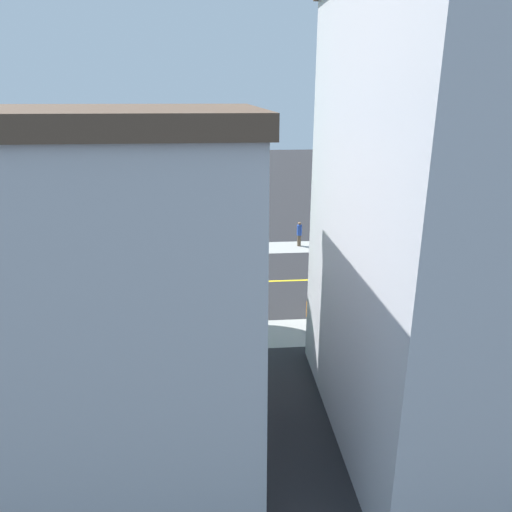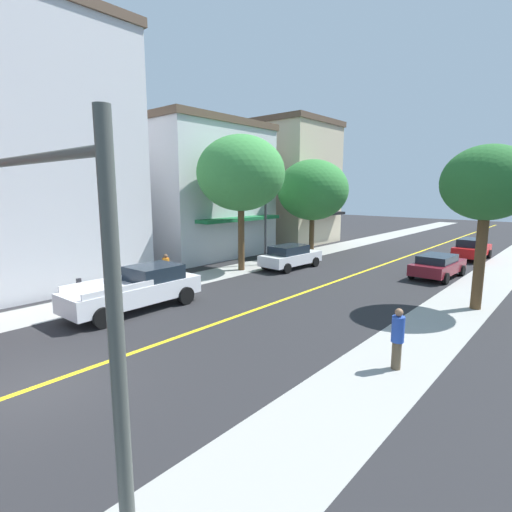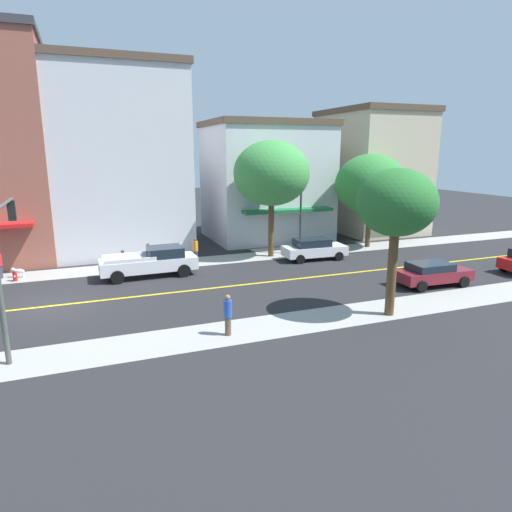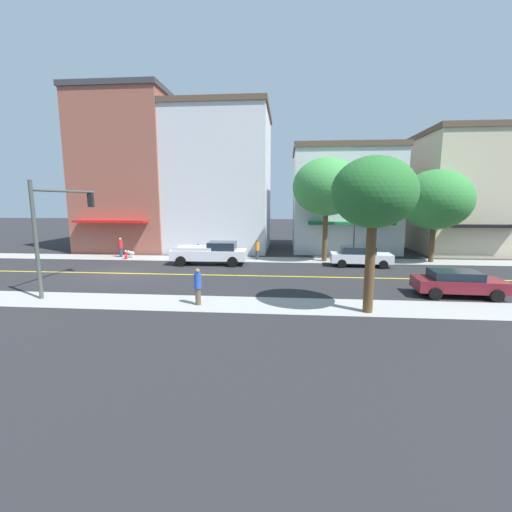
{
  "view_description": "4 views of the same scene",
  "coord_description": "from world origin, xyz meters",
  "px_view_note": "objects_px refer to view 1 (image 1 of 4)",
  "views": [
    {
      "loc": [
        -26.25,
        13.36,
        10.49
      ],
      "look_at": [
        -1.15,
        11.19,
        1.99
      ],
      "focal_mm": 33.74,
      "sensor_mm": 36.0,
      "label": 1
    },
    {
      "loc": [
        10.6,
        -3.31,
        5.12
      ],
      "look_at": [
        -0.72,
        9.86,
        2.16
      ],
      "focal_mm": 27.47,
      "sensor_mm": 36.0,
      "label": 2
    },
    {
      "loc": [
        23.97,
        2.04,
        7.7
      ],
      "look_at": [
        -0.14,
        11.29,
        1.63
      ],
      "focal_mm": 31.63,
      "sensor_mm": 36.0,
      "label": 3
    },
    {
      "loc": [
        22.75,
        11.59,
        5.06
      ],
      "look_at": [
        0.88,
        9.69,
        1.5
      ],
      "focal_mm": 24.31,
      "sensor_mm": 36.0,
      "label": 4
    }
  ],
  "objects_px": {
    "traffic_light_mast": "(429,194)",
    "street_lamp": "(127,254)",
    "street_tree_left_far": "(181,204)",
    "pedestrian_blue_shirt": "(299,233)",
    "pedestrian_orange_shirt": "(310,314)",
    "parking_meter": "(411,305)",
    "white_sedan_left_curb": "(138,302)",
    "maroon_sedan_right_curb": "(103,253)",
    "white_pickup_truck": "(366,290)",
    "pedestrian_teal_shirt": "(379,312)",
    "street_tree_left_near": "(185,173)"
  },
  "relations": [
    {
      "from": "white_sedan_left_curb",
      "to": "pedestrian_orange_shirt",
      "type": "height_order",
      "value": "pedestrian_orange_shirt"
    },
    {
      "from": "traffic_light_mast",
      "to": "white_pickup_truck",
      "type": "xyz_separation_m",
      "value": [
        -8.42,
        6.74,
        -3.18
      ]
    },
    {
      "from": "street_lamp",
      "to": "white_pickup_truck",
      "type": "xyz_separation_m",
      "value": [
        2.32,
        -11.48,
        -3.05
      ]
    },
    {
      "from": "maroon_sedan_right_curb",
      "to": "pedestrian_blue_shirt",
      "type": "relative_size",
      "value": 2.49
    },
    {
      "from": "street_tree_left_near",
      "to": "white_sedan_left_curb",
      "type": "distance_m",
      "value": 12.33
    },
    {
      "from": "pedestrian_orange_shirt",
      "to": "traffic_light_mast",
      "type": "bearing_deg",
      "value": -139.13
    },
    {
      "from": "pedestrian_orange_shirt",
      "to": "pedestrian_teal_shirt",
      "type": "relative_size",
      "value": 1.07
    },
    {
      "from": "street_tree_left_far",
      "to": "pedestrian_blue_shirt",
      "type": "bearing_deg",
      "value": -29.86
    },
    {
      "from": "street_lamp",
      "to": "pedestrian_teal_shirt",
      "type": "bearing_deg",
      "value": -91.4
    },
    {
      "from": "pedestrian_orange_shirt",
      "to": "parking_meter",
      "type": "bearing_deg",
      "value": -179.9
    },
    {
      "from": "street_tree_left_near",
      "to": "parking_meter",
      "type": "relative_size",
      "value": 5.18
    },
    {
      "from": "maroon_sedan_right_curb",
      "to": "pedestrian_orange_shirt",
      "type": "bearing_deg",
      "value": 140.36
    },
    {
      "from": "pedestrian_teal_shirt",
      "to": "street_tree_left_near",
      "type": "bearing_deg",
      "value": 45.64
    },
    {
      "from": "street_tree_left_far",
      "to": "white_pickup_truck",
      "type": "relative_size",
      "value": 1.42
    },
    {
      "from": "traffic_light_mast",
      "to": "pedestrian_orange_shirt",
      "type": "xyz_separation_m",
      "value": [
        -11.03,
        10.16,
        -3.19
      ]
    },
    {
      "from": "traffic_light_mast",
      "to": "street_lamp",
      "type": "bearing_deg",
      "value": -59.48
    },
    {
      "from": "maroon_sedan_right_curb",
      "to": "pedestrian_orange_shirt",
      "type": "height_order",
      "value": "pedestrian_orange_shirt"
    },
    {
      "from": "street_lamp",
      "to": "white_pickup_truck",
      "type": "height_order",
      "value": "street_lamp"
    },
    {
      "from": "street_tree_left_near",
      "to": "pedestrian_orange_shirt",
      "type": "relative_size",
      "value": 4.04
    },
    {
      "from": "street_tree_left_near",
      "to": "parking_meter",
      "type": "bearing_deg",
      "value": -139.4
    },
    {
      "from": "parking_meter",
      "to": "white_pickup_truck",
      "type": "height_order",
      "value": "white_pickup_truck"
    },
    {
      "from": "pedestrian_blue_shirt",
      "to": "white_pickup_truck",
      "type": "bearing_deg",
      "value": -124.58
    },
    {
      "from": "white_pickup_truck",
      "to": "pedestrian_orange_shirt",
      "type": "height_order",
      "value": "white_pickup_truck"
    },
    {
      "from": "white_sedan_left_curb",
      "to": "pedestrian_blue_shirt",
      "type": "xyz_separation_m",
      "value": [
        10.9,
        -9.94,
        0.16
      ]
    },
    {
      "from": "pedestrian_orange_shirt",
      "to": "pedestrian_teal_shirt",
      "type": "distance_m",
      "value": 3.27
    },
    {
      "from": "street_tree_left_far",
      "to": "white_sedan_left_curb",
      "type": "height_order",
      "value": "street_tree_left_far"
    },
    {
      "from": "pedestrian_blue_shirt",
      "to": "street_tree_left_far",
      "type": "bearing_deg",
      "value": -163.22
    },
    {
      "from": "traffic_light_mast",
      "to": "white_sedan_left_curb",
      "type": "height_order",
      "value": "traffic_light_mast"
    },
    {
      "from": "traffic_light_mast",
      "to": "maroon_sedan_right_curb",
      "type": "height_order",
      "value": "traffic_light_mast"
    },
    {
      "from": "street_lamp",
      "to": "white_pickup_truck",
      "type": "bearing_deg",
      "value": -78.56
    },
    {
      "from": "street_tree_left_far",
      "to": "traffic_light_mast",
      "type": "distance_m",
      "value": 19.24
    },
    {
      "from": "maroon_sedan_right_curb",
      "to": "traffic_light_mast",
      "type": "bearing_deg",
      "value": -175.93
    },
    {
      "from": "street_tree_left_near",
      "to": "pedestrian_teal_shirt",
      "type": "xyz_separation_m",
      "value": [
        -13.61,
        -9.46,
        -4.48
      ]
    },
    {
      "from": "street_tree_left_far",
      "to": "parking_meter",
      "type": "xyz_separation_m",
      "value": [
        0.31,
        -10.65,
        -5.2
      ]
    },
    {
      "from": "white_sedan_left_curb",
      "to": "pedestrian_orange_shirt",
      "type": "xyz_separation_m",
      "value": [
        -2.33,
        -8.15,
        0.1
      ]
    },
    {
      "from": "street_tree_left_near",
      "to": "white_pickup_truck",
      "type": "xyz_separation_m",
      "value": [
        -11.02,
        -9.62,
        -4.42
      ]
    },
    {
      "from": "parking_meter",
      "to": "pedestrian_blue_shirt",
      "type": "bearing_deg",
      "value": 14.22
    },
    {
      "from": "pedestrian_teal_shirt",
      "to": "traffic_light_mast",
      "type": "bearing_deg",
      "value": -21.21
    },
    {
      "from": "white_pickup_truck",
      "to": "pedestrian_teal_shirt",
      "type": "height_order",
      "value": "white_pickup_truck"
    },
    {
      "from": "white_sedan_left_curb",
      "to": "white_pickup_truck",
      "type": "xyz_separation_m",
      "value": [
        0.29,
        -11.58,
        0.11
      ]
    },
    {
      "from": "street_tree_left_near",
      "to": "pedestrian_orange_shirt",
      "type": "height_order",
      "value": "street_tree_left_near"
    },
    {
      "from": "traffic_light_mast",
      "to": "pedestrian_blue_shirt",
      "type": "bearing_deg",
      "value": -104.71
    },
    {
      "from": "street_tree_left_far",
      "to": "white_pickup_truck",
      "type": "bearing_deg",
      "value": -75.48
    },
    {
      "from": "street_lamp",
      "to": "pedestrian_orange_shirt",
      "type": "height_order",
      "value": "street_lamp"
    },
    {
      "from": "pedestrian_teal_shirt",
      "to": "pedestrian_orange_shirt",
      "type": "bearing_deg",
      "value": 101.14
    },
    {
      "from": "white_sedan_left_curb",
      "to": "white_pickup_truck",
      "type": "relative_size",
      "value": 0.78
    },
    {
      "from": "pedestrian_blue_shirt",
      "to": "pedestrian_orange_shirt",
      "type": "bearing_deg",
      "value": -141.03
    },
    {
      "from": "white_pickup_truck",
      "to": "pedestrian_orange_shirt",
      "type": "relative_size",
      "value": 3.45
    },
    {
      "from": "street_tree_left_far",
      "to": "traffic_light_mast",
      "type": "relative_size",
      "value": 1.4
    },
    {
      "from": "white_pickup_truck",
      "to": "pedestrian_teal_shirt",
      "type": "distance_m",
      "value": 2.6
    }
  ]
}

